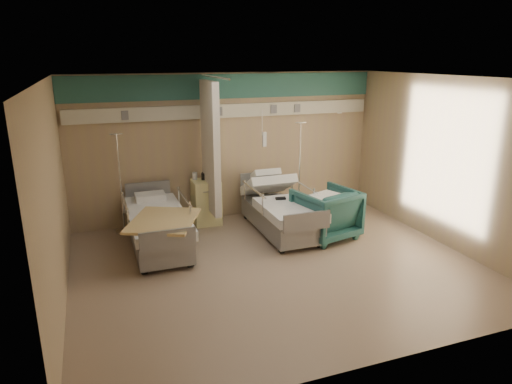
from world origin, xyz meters
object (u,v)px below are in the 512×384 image
at_px(bed_right, 280,215).
at_px(iv_stand_right, 299,195).
at_px(visitor_armchair, 326,213).
at_px(bedside_cabinet, 206,202).
at_px(iv_stand_left, 123,213).
at_px(bed_left, 158,231).

distance_m(bed_right, iv_stand_right, 1.16).
bearing_deg(visitor_armchair, iv_stand_right, -107.76).
bearing_deg(bed_right, iv_stand_right, 48.17).
distance_m(bed_right, bedside_cabinet, 1.46).
bearing_deg(bedside_cabinet, visitor_armchair, -37.92).
height_order(bedside_cabinet, iv_stand_left, iv_stand_left).
xyz_separation_m(bed_right, bed_left, (-2.20, 0.00, 0.00)).
bearing_deg(visitor_armchair, bed_left, -22.60).
xyz_separation_m(visitor_armchair, iv_stand_left, (-3.33, 1.47, -0.07)).
xyz_separation_m(bed_left, bedside_cabinet, (1.05, 0.90, 0.11)).
height_order(bedside_cabinet, visitor_armchair, visitor_armchair).
bearing_deg(iv_stand_right, bed_right, -131.83).
xyz_separation_m(bedside_cabinet, visitor_armchair, (1.80, -1.40, 0.02)).
distance_m(bed_left, iv_stand_right, 3.10).
relative_size(visitor_armchair, iv_stand_left, 0.54).
distance_m(bedside_cabinet, iv_stand_right, 1.92).
height_order(bed_right, iv_stand_left, iv_stand_left).
distance_m(visitor_armchair, iv_stand_left, 3.64).
height_order(bed_right, iv_stand_right, iv_stand_right).
distance_m(visitor_armchair, iv_stand_right, 1.37).
distance_m(bedside_cabinet, iv_stand_left, 1.53).
distance_m(bed_left, iv_stand_left, 1.08).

